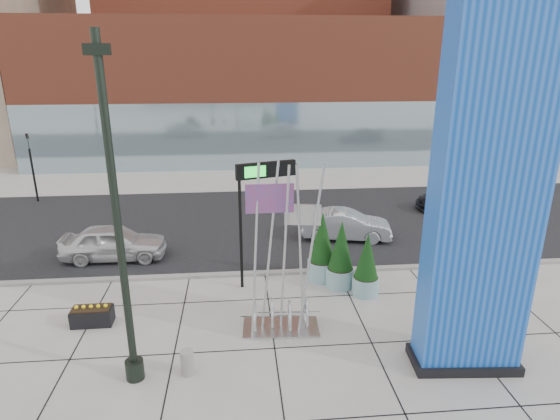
{
  "coord_description": "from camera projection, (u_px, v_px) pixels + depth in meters",
  "views": [
    {
      "loc": [
        0.06,
        -13.02,
        8.48
      ],
      "look_at": [
        1.44,
        2.0,
        3.4
      ],
      "focal_mm": 30.0,
      "sensor_mm": 36.0,
      "label": 1
    }
  ],
  "objects": [
    {
      "name": "street_asphalt",
      "position": [
        239.0,
        224.0,
        24.42
      ],
      "size": [
        80.0,
        12.0,
        0.02
      ],
      "primitive_type": "cube",
      "color": "black",
      "rests_on": "ground"
    },
    {
      "name": "building_grey_parking",
      "position": [
        508.0,
        47.0,
        44.56
      ],
      "size": [
        20.0,
        18.0,
        18.0
      ],
      "primitive_type": "cube",
      "color": "slate",
      "rests_on": "ground"
    },
    {
      "name": "tower_podium",
      "position": [
        247.0,
        91.0,
        38.8
      ],
      "size": [
        34.0,
        10.0,
        11.0
      ],
      "primitive_type": "cube",
      "color": "#9E452D",
      "rests_on": "ground"
    },
    {
      "name": "traffic_signal",
      "position": [
        32.0,
        164.0,
        27.37
      ],
      "size": [
        0.15,
        0.18,
        4.1
      ],
      "color": "black",
      "rests_on": "ground"
    },
    {
      "name": "round_planter_west",
      "position": [
        341.0,
        256.0,
        17.54
      ],
      "size": [
        1.06,
        1.06,
        2.64
      ],
      "color": "#8CB6BD",
      "rests_on": "ground"
    },
    {
      "name": "overhead_street_sign",
      "position": [
        262.0,
        183.0,
        16.62
      ],
      "size": [
        2.21,
        0.84,
        4.78
      ],
      "rotation": [
        0.0,
        0.0,
        0.29
      ],
      "color": "black",
      "rests_on": "ground"
    },
    {
      "name": "concrete_bollard",
      "position": [
        187.0,
        363.0,
        12.9
      ],
      "size": [
        0.38,
        0.38,
        0.73
      ],
      "primitive_type": "cylinder",
      "color": "gray",
      "rests_on": "ground"
    },
    {
      "name": "blue_pylon",
      "position": [
        485.0,
        207.0,
        11.94
      ],
      "size": [
        3.03,
        1.52,
        9.8
      ],
      "rotation": [
        0.0,
        0.0,
        -0.07
      ],
      "color": "#0B44AD",
      "rests_on": "ground"
    },
    {
      "name": "round_planter_east",
      "position": [
        366.0,
        266.0,
        16.97
      ],
      "size": [
        0.97,
        0.97,
        2.43
      ],
      "color": "#8CB6BD",
      "rests_on": "ground"
    },
    {
      "name": "ground",
      "position": [
        241.0,
        331.0,
        14.99
      ],
      "size": [
        160.0,
        160.0,
        0.0
      ],
      "primitive_type": "plane",
      "color": "#9E9991",
      "rests_on": "ground"
    },
    {
      "name": "box_planter_north",
      "position": [
        92.0,
        315.0,
        15.31
      ],
      "size": [
        1.3,
        0.66,
        0.71
      ],
      "rotation": [
        0.0,
        0.0,
        0.01
      ],
      "color": "black",
      "rests_on": "ground"
    },
    {
      "name": "tower_glass_front",
      "position": [
        250.0,
        136.0,
        35.23
      ],
      "size": [
        34.0,
        0.6,
        5.0
      ],
      "primitive_type": "cube",
      "color": "#8CA5B2",
      "rests_on": "ground"
    },
    {
      "name": "public_art_sculpture",
      "position": [
        281.0,
        288.0,
        14.7
      ],
      "size": [
        2.49,
        1.35,
        5.52
      ],
      "rotation": [
        0.0,
        0.0,
        -0.06
      ],
      "color": "silver",
      "rests_on": "ground"
    },
    {
      "name": "car_silver_mid",
      "position": [
        346.0,
        225.0,
        22.24
      ],
      "size": [
        4.41,
        2.22,
        1.39
      ],
      "primitive_type": "imported",
      "rotation": [
        0.0,
        0.0,
        1.38
      ],
      "color": "#A8AAB0",
      "rests_on": "ground"
    },
    {
      "name": "round_planter_mid",
      "position": [
        322.0,
        248.0,
        18.09
      ],
      "size": [
        1.11,
        1.11,
        2.78
      ],
      "color": "#8CB6BD",
      "rests_on": "ground"
    },
    {
      "name": "car_white_west",
      "position": [
        114.0,
        243.0,
        20.06
      ],
      "size": [
        4.4,
        1.8,
        1.5
      ],
      "primitive_type": "imported",
      "rotation": [
        0.0,
        0.0,
        1.56
      ],
      "color": "silver",
      "rests_on": "ground"
    },
    {
      "name": "lamp_post",
      "position": [
        121.0,
        255.0,
        11.67
      ],
      "size": [
        0.58,
        0.5,
        9.01
      ],
      "rotation": [
        0.0,
        0.0,
        0.1
      ],
      "color": "black",
      "rests_on": "ground"
    },
    {
      "name": "curb_edge",
      "position": [
        240.0,
        274.0,
        18.74
      ],
      "size": [
        80.0,
        0.3,
        0.12
      ],
      "primitive_type": "cube",
      "color": "gray",
      "rests_on": "ground"
    },
    {
      "name": "car_dark_east",
      "position": [
        457.0,
        199.0,
        26.35
      ],
      "size": [
        4.67,
        2.21,
        1.32
      ],
      "primitive_type": "imported",
      "rotation": [
        0.0,
        0.0,
        -1.65
      ],
      "color": "black",
      "rests_on": "ground"
    }
  ]
}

